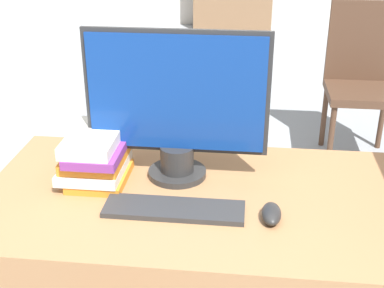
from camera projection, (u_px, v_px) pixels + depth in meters
monitor at (176, 106)px, 1.65m from camera, size 0.57×0.19×0.48m
keyboard at (174, 209)px, 1.55m from camera, size 0.41×0.12×0.02m
mouse at (271, 214)px, 1.51m from camera, size 0.06×0.11×0.04m
book_stack at (96, 156)px, 1.71m from camera, size 0.20×0.28×0.16m
far_chair at (362, 74)px, 3.37m from camera, size 0.44×0.44×0.99m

